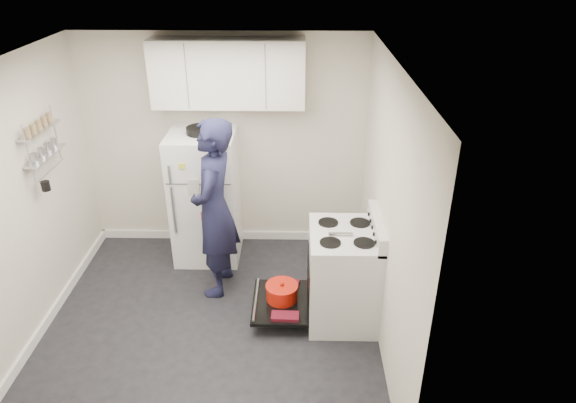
{
  "coord_description": "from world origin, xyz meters",
  "views": [
    {
      "loc": [
        0.82,
        -3.89,
        3.36
      ],
      "look_at": [
        0.74,
        0.57,
        1.05
      ],
      "focal_mm": 32.0,
      "sensor_mm": 36.0,
      "label": 1
    }
  ],
  "objects_px": {
    "open_oven_door": "(281,297)",
    "person": "(214,209)",
    "refrigerator": "(206,196)",
    "electric_range": "(342,276)"
  },
  "relations": [
    {
      "from": "electric_range",
      "to": "person",
      "type": "xyz_separation_m",
      "value": [
        -1.26,
        0.44,
        0.48
      ]
    },
    {
      "from": "open_oven_door",
      "to": "electric_range",
      "type": "bearing_deg",
      "value": -1.64
    },
    {
      "from": "open_oven_door",
      "to": "refrigerator",
      "type": "xyz_separation_m",
      "value": [
        -0.88,
        1.08,
        0.56
      ]
    },
    {
      "from": "open_oven_door",
      "to": "refrigerator",
      "type": "distance_m",
      "value": 1.51
    },
    {
      "from": "open_oven_door",
      "to": "refrigerator",
      "type": "relative_size",
      "value": 0.45
    },
    {
      "from": "refrigerator",
      "to": "person",
      "type": "xyz_separation_m",
      "value": [
        0.21,
        -0.66,
        0.18
      ]
    },
    {
      "from": "refrigerator",
      "to": "person",
      "type": "relative_size",
      "value": 0.83
    },
    {
      "from": "open_oven_door",
      "to": "refrigerator",
      "type": "height_order",
      "value": "refrigerator"
    },
    {
      "from": "electric_range",
      "to": "open_oven_door",
      "type": "height_order",
      "value": "electric_range"
    },
    {
      "from": "open_oven_door",
      "to": "person",
      "type": "xyz_separation_m",
      "value": [
        -0.68,
        0.43,
        0.74
      ]
    }
  ]
}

